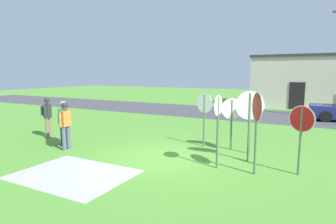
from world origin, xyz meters
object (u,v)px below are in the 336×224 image
at_px(stop_sign_rear_right, 257,118).
at_px(person_with_sunhat, 64,120).
at_px(person_on_left, 65,123).
at_px(stop_sign_leaning_left, 249,113).
at_px(stop_sign_far_back, 301,128).
at_px(person_in_teal, 47,115).
at_px(stop_sign_low_front, 218,120).
at_px(stop_sign_nearest, 250,114).
at_px(stop_sign_leaning_right, 204,110).
at_px(stop_sign_center_cluster, 232,115).

height_order(stop_sign_rear_right, person_with_sunhat, stop_sign_rear_right).
bearing_deg(person_on_left, stop_sign_leaning_left, 15.78).
height_order(stop_sign_far_back, person_in_teal, stop_sign_far_back).
bearing_deg(person_with_sunhat, stop_sign_low_front, 1.82).
distance_m(stop_sign_nearest, person_with_sunhat, 7.04).
bearing_deg(person_in_teal, stop_sign_far_back, 0.65).
xyz_separation_m(stop_sign_leaning_right, person_on_left, (-4.32, -2.85, -0.42)).
distance_m(stop_sign_center_cluster, stop_sign_leaning_right, 1.06).
relative_size(stop_sign_leaning_left, person_in_teal, 1.30).
relative_size(stop_sign_center_cluster, stop_sign_rear_right, 0.83).
xyz_separation_m(stop_sign_far_back, stop_sign_leaning_left, (-1.53, 0.58, 0.24)).
height_order(stop_sign_center_cluster, stop_sign_far_back, stop_sign_far_back).
distance_m(stop_sign_far_back, person_in_teal, 10.07).
bearing_deg(stop_sign_leaning_left, person_in_teal, -175.32).
relative_size(person_in_teal, person_on_left, 1.00).
distance_m(stop_sign_rear_right, stop_sign_nearest, 2.10).
height_order(stop_sign_low_front, stop_sign_center_cluster, stop_sign_low_front).
xyz_separation_m(stop_sign_far_back, person_with_sunhat, (-8.37, -0.73, -0.34)).
height_order(stop_sign_far_back, person_on_left, stop_sign_far_back).
distance_m(stop_sign_rear_right, stop_sign_leaning_right, 3.23).
xyz_separation_m(person_with_sunhat, person_in_teal, (-1.69, 0.61, 0.03)).
xyz_separation_m(person_with_sunhat, person_on_left, (0.60, -0.45, 0.00)).
bearing_deg(person_with_sunhat, stop_sign_center_cluster, 22.05).
distance_m(stop_sign_far_back, stop_sign_leaning_left, 1.65).
distance_m(stop_sign_rear_right, person_in_teal, 9.00).
xyz_separation_m(stop_sign_nearest, stop_sign_leaning_right, (-1.75, 0.20, -0.02)).
bearing_deg(person_on_left, stop_sign_nearest, 23.59).
bearing_deg(person_in_teal, stop_sign_rear_right, -2.65).
xyz_separation_m(stop_sign_far_back, stop_sign_nearest, (-1.70, 1.47, 0.09)).
xyz_separation_m(stop_sign_low_front, stop_sign_rear_right, (1.10, 0.00, 0.14)).
xyz_separation_m(stop_sign_leaning_left, person_in_teal, (-8.54, -0.70, -0.56)).
distance_m(stop_sign_leaning_left, stop_sign_leaning_right, 2.21).
height_order(stop_sign_rear_right, stop_sign_far_back, stop_sign_rear_right).
xyz_separation_m(stop_sign_center_cluster, person_with_sunhat, (-5.97, -2.42, -0.32)).
distance_m(stop_sign_center_cluster, stop_sign_nearest, 0.74).
xyz_separation_m(stop_sign_rear_right, stop_sign_far_back, (1.10, 0.53, -0.27)).
bearing_deg(person_on_left, stop_sign_low_front, 6.64).
height_order(stop_sign_center_cluster, person_in_teal, stop_sign_center_cluster).
relative_size(stop_sign_center_cluster, stop_sign_leaning_right, 0.93).
bearing_deg(person_in_teal, stop_sign_low_front, -3.04).
xyz_separation_m(stop_sign_low_front, stop_sign_leaning_left, (0.67, 1.12, 0.11)).
relative_size(stop_sign_rear_right, stop_sign_far_back, 1.19).
distance_m(stop_sign_low_front, person_with_sunhat, 6.20).
bearing_deg(stop_sign_leaning_left, stop_sign_nearest, 101.12).
distance_m(stop_sign_center_cluster, person_on_left, 6.10).
bearing_deg(stop_sign_low_front, stop_sign_rear_right, 0.16).
height_order(stop_sign_center_cluster, person_with_sunhat, stop_sign_center_cluster).
xyz_separation_m(stop_sign_far_back, stop_sign_leaning_right, (-3.45, 1.67, 0.08)).
bearing_deg(stop_sign_rear_right, person_on_left, -174.42).
distance_m(stop_sign_leaning_left, stop_sign_nearest, 0.91).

